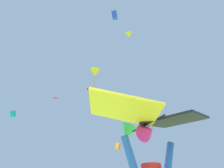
# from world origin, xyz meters

# --- Properties ---
(held_stunt_kite) EXTENTS (1.88, 1.08, 0.41)m
(held_stunt_kite) POSITION_xyz_m (0.25, -0.15, 2.16)
(held_stunt_kite) COLOR black
(distant_kite_red_mid_left) EXTENTS (1.46, 1.39, 2.77)m
(distant_kite_red_mid_left) POSITION_xyz_m (5.71, 24.62, 16.25)
(distant_kite_red_mid_left) COLOR red
(distant_kite_red_far_center) EXTENTS (1.09, 1.10, 0.35)m
(distant_kite_red_far_center) POSITION_xyz_m (1.19, 31.19, 17.45)
(distant_kite_red_far_center) COLOR red
(distant_kite_orange_low_right) EXTENTS (0.94, 0.82, 1.01)m
(distant_kite_orange_low_right) POSITION_xyz_m (10.09, 24.77, 8.40)
(distant_kite_orange_low_right) COLOR orange
(distant_kite_yellow_high_right) EXTENTS (0.97, 0.93, 1.68)m
(distant_kite_yellow_high_right) POSITION_xyz_m (6.26, 11.97, 16.60)
(distant_kite_yellow_high_right) COLOR yellow
(distant_kite_yellow_high_left) EXTENTS (1.19, 1.26, 2.50)m
(distant_kite_yellow_high_left) POSITION_xyz_m (3.65, 15.16, 13.23)
(distant_kite_yellow_high_left) COLOR yellow
(distant_kite_blue_low_left) EXTENTS (0.94, 0.94, 1.06)m
(distant_kite_blue_low_left) POSITION_xyz_m (5.25, 13.48, 20.79)
(distant_kite_blue_low_left) COLOR blue
(distant_kite_green_mid_right) EXTENTS (1.33, 1.19, 2.39)m
(distant_kite_green_mid_right) POSITION_xyz_m (4.19, 8.93, 5.10)
(distant_kite_green_mid_right) COLOR green
(distant_kite_teal_overhead_distant) EXTENTS (1.09, 0.92, 1.18)m
(distant_kite_teal_overhead_distant) POSITION_xyz_m (-5.00, 33.46, 14.39)
(distant_kite_teal_overhead_distant) COLOR #19B2AD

